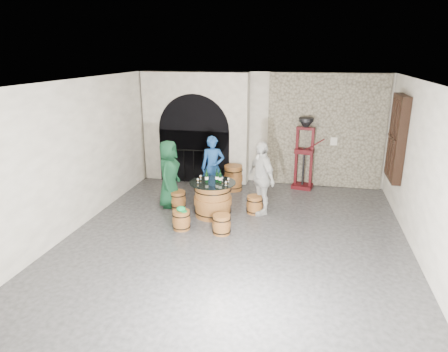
% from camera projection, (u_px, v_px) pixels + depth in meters
% --- Properties ---
extents(ground, '(8.00, 8.00, 0.00)m').
position_uv_depth(ground, '(235.00, 239.00, 8.33)').
color(ground, '#29292B').
rests_on(ground, ground).
extents(wall_back, '(8.00, 0.00, 8.00)m').
position_uv_depth(wall_back, '(261.00, 128.00, 11.58)').
color(wall_back, silver).
rests_on(wall_back, ground).
extents(wall_front, '(8.00, 0.00, 8.00)m').
position_uv_depth(wall_front, '(165.00, 269.00, 4.12)').
color(wall_front, silver).
rests_on(wall_front, ground).
extents(wall_left, '(0.00, 8.00, 8.00)m').
position_uv_depth(wall_left, '(76.00, 156.00, 8.56)').
color(wall_left, silver).
rests_on(wall_left, ground).
extents(wall_right, '(0.00, 8.00, 8.00)m').
position_uv_depth(wall_right, '(428.00, 177.00, 7.14)').
color(wall_right, silver).
rests_on(wall_right, ground).
extents(ceiling, '(8.00, 8.00, 0.00)m').
position_uv_depth(ceiling, '(237.00, 82.00, 7.37)').
color(ceiling, beige).
rests_on(ceiling, wall_back).
extents(stone_facing_panel, '(3.20, 0.12, 3.18)m').
position_uv_depth(stone_facing_panel, '(325.00, 131.00, 11.16)').
color(stone_facing_panel, gray).
rests_on(stone_facing_panel, ground).
extents(arched_opening, '(3.10, 0.60, 3.19)m').
position_uv_depth(arched_opening, '(196.00, 128.00, 11.72)').
color(arched_opening, silver).
rests_on(arched_opening, ground).
extents(shuttered_window, '(0.23, 1.10, 2.00)m').
position_uv_depth(shuttered_window, '(397.00, 138.00, 9.34)').
color(shuttered_window, black).
rests_on(shuttered_window, wall_right).
extents(barrel_table, '(1.08, 1.08, 0.83)m').
position_uv_depth(barrel_table, '(213.00, 199.00, 9.40)').
color(barrel_table, brown).
rests_on(barrel_table, ground).
extents(barrel_stool_left, '(0.41, 0.41, 0.43)m').
position_uv_depth(barrel_stool_left, '(178.00, 200.00, 9.93)').
color(barrel_stool_left, brown).
rests_on(barrel_stool_left, ground).
extents(barrel_stool_far, '(0.41, 0.41, 0.43)m').
position_uv_depth(barrel_stool_far, '(213.00, 193.00, 10.42)').
color(barrel_stool_far, brown).
rests_on(barrel_stool_far, ground).
extents(barrel_stool_right, '(0.41, 0.41, 0.43)m').
position_uv_depth(barrel_stool_right, '(255.00, 205.00, 9.60)').
color(barrel_stool_right, brown).
rests_on(barrel_stool_right, ground).
extents(barrel_stool_near_right, '(0.41, 0.41, 0.43)m').
position_uv_depth(barrel_stool_near_right, '(222.00, 224.00, 8.51)').
color(barrel_stool_near_right, brown).
rests_on(barrel_stool_near_right, ground).
extents(barrel_stool_near_left, '(0.41, 0.41, 0.43)m').
position_uv_depth(barrel_stool_near_left, '(181.00, 220.00, 8.73)').
color(barrel_stool_near_left, brown).
rests_on(barrel_stool_near_left, ground).
extents(green_cap, '(0.24, 0.20, 0.11)m').
position_uv_depth(green_cap, '(181.00, 209.00, 8.65)').
color(green_cap, '#0D8F41').
rests_on(green_cap, barrel_stool_near_left).
extents(person_green, '(0.54, 0.83, 1.69)m').
position_uv_depth(person_green, '(169.00, 174.00, 9.86)').
color(person_green, '#103A22').
rests_on(person_green, ground).
extents(person_blue, '(0.67, 0.50, 1.66)m').
position_uv_depth(person_blue, '(213.00, 168.00, 10.44)').
color(person_blue, navy).
rests_on(person_blue, ground).
extents(person_white, '(0.98, 1.09, 1.78)m').
position_uv_depth(person_white, '(261.00, 178.00, 9.42)').
color(person_white, beige).
rests_on(person_white, ground).
extents(wine_bottle_left, '(0.08, 0.08, 0.32)m').
position_uv_depth(wine_bottle_left, '(207.00, 177.00, 9.25)').
color(wine_bottle_left, black).
rests_on(wine_bottle_left, barrel_table).
extents(wine_bottle_center, '(0.08, 0.08, 0.32)m').
position_uv_depth(wine_bottle_center, '(220.00, 177.00, 9.20)').
color(wine_bottle_center, black).
rests_on(wine_bottle_center, barrel_table).
extents(wine_bottle_right, '(0.08, 0.08, 0.32)m').
position_uv_depth(wine_bottle_right, '(217.00, 177.00, 9.26)').
color(wine_bottle_right, black).
rests_on(wine_bottle_right, barrel_table).
extents(tasting_glass_a, '(0.05, 0.05, 0.10)m').
position_uv_depth(tasting_glass_a, '(198.00, 181.00, 9.24)').
color(tasting_glass_a, orange).
rests_on(tasting_glass_a, barrel_table).
extents(tasting_glass_b, '(0.05, 0.05, 0.10)m').
position_uv_depth(tasting_glass_b, '(228.00, 180.00, 9.29)').
color(tasting_glass_b, orange).
rests_on(tasting_glass_b, barrel_table).
extents(tasting_glass_c, '(0.05, 0.05, 0.10)m').
position_uv_depth(tasting_glass_c, '(206.00, 177.00, 9.50)').
color(tasting_glass_c, orange).
rests_on(tasting_glass_c, barrel_table).
extents(tasting_glass_d, '(0.05, 0.05, 0.10)m').
position_uv_depth(tasting_glass_d, '(222.00, 179.00, 9.36)').
color(tasting_glass_d, orange).
rests_on(tasting_glass_d, barrel_table).
extents(tasting_glass_e, '(0.05, 0.05, 0.10)m').
position_uv_depth(tasting_glass_e, '(226.00, 183.00, 9.04)').
color(tasting_glass_e, orange).
rests_on(tasting_glass_e, barrel_table).
extents(tasting_glass_f, '(0.05, 0.05, 0.10)m').
position_uv_depth(tasting_glass_f, '(201.00, 177.00, 9.49)').
color(tasting_glass_f, orange).
rests_on(tasting_glass_f, barrel_table).
extents(side_barrel, '(0.53, 0.53, 0.71)m').
position_uv_depth(side_barrel, '(233.00, 178.00, 11.17)').
color(side_barrel, brown).
rests_on(side_barrel, ground).
extents(corking_press, '(0.84, 0.54, 2.01)m').
position_uv_depth(corking_press, '(305.00, 148.00, 11.07)').
color(corking_press, '#480C11').
rests_on(corking_press, ground).
extents(control_box, '(0.18, 0.10, 0.22)m').
position_uv_depth(control_box, '(334.00, 141.00, 11.11)').
color(control_box, silver).
rests_on(control_box, wall_back).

